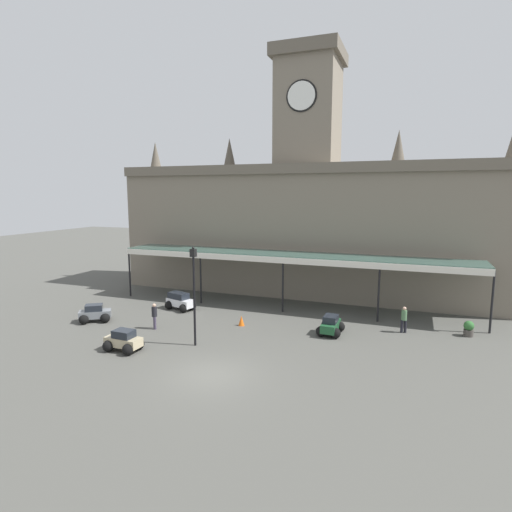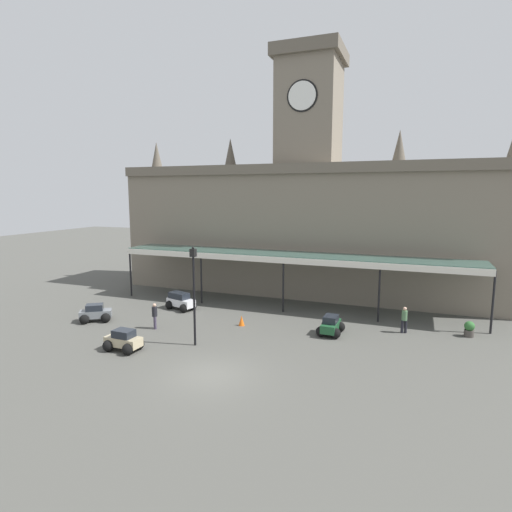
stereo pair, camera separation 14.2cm
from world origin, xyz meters
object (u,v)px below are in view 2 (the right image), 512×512
victorian_lamppost (194,286)px  planter_near_kerb (469,329)px  car_beige_sedan (124,342)px  car_white_estate (181,302)px  car_grey_sedan (96,314)px  pedestrian_beside_cars (155,315)px  car_green_sedan (331,326)px  pedestrian_crossing_forecourt (404,319)px  traffic_cone (242,321)px

victorian_lamppost → planter_near_kerb: bearing=26.1°
car_beige_sedan → victorian_lamppost: 4.95m
victorian_lamppost → car_white_estate: bearing=127.2°
car_grey_sedan → pedestrian_beside_cars: pedestrian_beside_cars is taller
car_grey_sedan → planter_near_kerb: bearing=13.7°
car_green_sedan → planter_near_kerb: 8.37m
car_beige_sedan → planter_near_kerb: (18.19, 9.40, -0.01)m
pedestrian_crossing_forecourt → victorian_lamppost: (-11.14, -6.57, 2.59)m
planter_near_kerb → pedestrian_crossing_forecourt: bearing=-169.2°
car_beige_sedan → pedestrian_beside_cars: pedestrian_beside_cars is taller
victorian_lamppost → planter_near_kerb: 16.83m
car_green_sedan → pedestrian_beside_cars: (-10.80, -3.00, 0.41)m
car_beige_sedan → pedestrian_crossing_forecourt: size_ratio=1.25×
car_grey_sedan → traffic_cone: (9.66, 2.70, -0.17)m
car_white_estate → pedestrian_beside_cars: size_ratio=1.44×
car_green_sedan → pedestrian_beside_cars: size_ratio=1.24×
car_green_sedan → pedestrian_crossing_forecourt: 4.64m
car_grey_sedan → pedestrian_crossing_forecourt: bearing=14.2°
car_beige_sedan → car_grey_sedan: 6.42m
traffic_cone → pedestrian_crossing_forecourt: bearing=12.9°
traffic_cone → planter_near_kerb: bearing=12.3°
pedestrian_beside_cars → victorian_lamppost: victorian_lamppost is taller
traffic_cone → car_white_estate: bearing=161.4°
car_white_estate → car_beige_sedan: 8.47m
car_white_estate → planter_near_kerb: (19.59, 1.05, -0.07)m
car_grey_sedan → pedestrian_crossing_forecourt: (19.71, 5.00, 0.41)m
car_beige_sedan → planter_near_kerb: bearing=27.3°
pedestrian_crossing_forecourt → planter_near_kerb: bearing=10.8°
car_grey_sedan → victorian_lamppost: 9.21m
pedestrian_crossing_forecourt → car_green_sedan: bearing=-156.1°
car_grey_sedan → pedestrian_crossing_forecourt: pedestrian_crossing_forecourt is taller
pedestrian_crossing_forecourt → planter_near_kerb: (3.74, 0.71, -0.42)m
pedestrian_crossing_forecourt → pedestrian_beside_cars: bearing=-162.0°
car_white_estate → car_beige_sedan: size_ratio=1.16×
car_grey_sedan → victorian_lamppost: bearing=-10.4°
victorian_lamppost → planter_near_kerb: size_ratio=5.97×
pedestrian_crossing_forecourt → victorian_lamppost: 13.19m
victorian_lamppost → pedestrian_beside_cars: bearing=156.4°
car_grey_sedan → traffic_cone: size_ratio=3.36×
pedestrian_crossing_forecourt → car_white_estate: bearing=-178.8°
car_white_estate → victorian_lamppost: (4.72, -6.23, 2.93)m
car_white_estate → planter_near_kerb: bearing=3.1°
pedestrian_beside_cars → planter_near_kerb: bearing=16.6°
car_beige_sedan → planter_near_kerb: 20.48m
car_grey_sedan → planter_near_kerb: size_ratio=2.34×
car_white_estate → car_grey_sedan: bearing=-129.6°
car_white_estate → planter_near_kerb: size_ratio=2.51×
car_beige_sedan → planter_near_kerb: size_ratio=2.17×
car_grey_sedan → car_beige_sedan: bearing=-35.1°
traffic_cone → pedestrian_beside_cars: bearing=-152.6°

